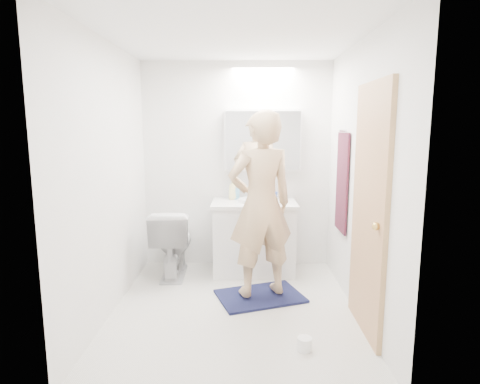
{
  "coord_description": "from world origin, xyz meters",
  "views": [
    {
      "loc": [
        0.1,
        -3.45,
        1.66
      ],
      "look_at": [
        0.05,
        0.25,
        1.05
      ],
      "focal_mm": 29.83,
      "sensor_mm": 36.0,
      "label": 1
    }
  ],
  "objects_px": {
    "toilet": "(173,242)",
    "soap_bottle_b": "(235,191)",
    "soap_bottle_a": "(232,190)",
    "toothbrush_cup": "(274,196)",
    "person": "(261,205)",
    "toilet_paper_roll": "(305,344)",
    "medicine_cabinet": "(263,140)",
    "vanity_cabinet": "(254,239)"
  },
  "relations": [
    {
      "from": "toilet",
      "to": "soap_bottle_b",
      "type": "height_order",
      "value": "soap_bottle_b"
    },
    {
      "from": "soap_bottle_a",
      "to": "toothbrush_cup",
      "type": "height_order",
      "value": "soap_bottle_a"
    },
    {
      "from": "person",
      "to": "toilet_paper_roll",
      "type": "xyz_separation_m",
      "value": [
        0.3,
        -0.93,
        -0.88
      ]
    },
    {
      "from": "medicine_cabinet",
      "to": "soap_bottle_a",
      "type": "relative_size",
      "value": 3.79
    },
    {
      "from": "medicine_cabinet",
      "to": "vanity_cabinet",
      "type": "bearing_deg",
      "value": -115.16
    },
    {
      "from": "soap_bottle_a",
      "to": "toilet_paper_roll",
      "type": "bearing_deg",
      "value": -71.69
    },
    {
      "from": "person",
      "to": "soap_bottle_a",
      "type": "height_order",
      "value": "person"
    },
    {
      "from": "soap_bottle_b",
      "to": "toothbrush_cup",
      "type": "bearing_deg",
      "value": -2.51
    },
    {
      "from": "vanity_cabinet",
      "to": "medicine_cabinet",
      "type": "distance_m",
      "value": 1.13
    },
    {
      "from": "soap_bottle_a",
      "to": "vanity_cabinet",
      "type": "bearing_deg",
      "value": -30.85
    },
    {
      "from": "medicine_cabinet",
      "to": "person",
      "type": "xyz_separation_m",
      "value": [
        -0.05,
        -0.92,
        -0.57
      ]
    },
    {
      "from": "medicine_cabinet",
      "to": "person",
      "type": "relative_size",
      "value": 0.5
    },
    {
      "from": "toilet",
      "to": "person",
      "type": "xyz_separation_m",
      "value": [
        0.96,
        -0.6,
        0.55
      ]
    },
    {
      "from": "medicine_cabinet",
      "to": "soap_bottle_b",
      "type": "distance_m",
      "value": 0.67
    },
    {
      "from": "toilet",
      "to": "soap_bottle_a",
      "type": "height_order",
      "value": "soap_bottle_a"
    },
    {
      "from": "soap_bottle_a",
      "to": "toothbrush_cup",
      "type": "bearing_deg",
      "value": 1.19
    },
    {
      "from": "soap_bottle_b",
      "to": "toilet_paper_roll",
      "type": "relative_size",
      "value": 1.64
    },
    {
      "from": "person",
      "to": "soap_bottle_a",
      "type": "xyz_separation_m",
      "value": [
        -0.3,
        0.86,
        0.01
      ]
    },
    {
      "from": "toilet",
      "to": "vanity_cabinet",
      "type": "bearing_deg",
      "value": -174.92
    },
    {
      "from": "medicine_cabinet",
      "to": "person",
      "type": "height_order",
      "value": "medicine_cabinet"
    },
    {
      "from": "person",
      "to": "toilet_paper_roll",
      "type": "distance_m",
      "value": 1.32
    },
    {
      "from": "toothbrush_cup",
      "to": "soap_bottle_b",
      "type": "bearing_deg",
      "value": 177.49
    },
    {
      "from": "person",
      "to": "soap_bottle_a",
      "type": "relative_size",
      "value": 7.59
    },
    {
      "from": "toilet",
      "to": "person",
      "type": "height_order",
      "value": "person"
    },
    {
      "from": "person",
      "to": "soap_bottle_a",
      "type": "bearing_deg",
      "value": -90.64
    },
    {
      "from": "toilet",
      "to": "person",
      "type": "distance_m",
      "value": 1.26
    },
    {
      "from": "vanity_cabinet",
      "to": "toothbrush_cup",
      "type": "relative_size",
      "value": 9.46
    },
    {
      "from": "toilet",
      "to": "soap_bottle_a",
      "type": "bearing_deg",
      "value": -160.29
    },
    {
      "from": "toilet",
      "to": "toilet_paper_roll",
      "type": "bearing_deg",
      "value": 127.26
    },
    {
      "from": "soap_bottle_a",
      "to": "soap_bottle_b",
      "type": "bearing_deg",
      "value": 48.35
    },
    {
      "from": "toilet",
      "to": "toothbrush_cup",
      "type": "xyz_separation_m",
      "value": [
        1.14,
        0.28,
        0.48
      ]
    },
    {
      "from": "vanity_cabinet",
      "to": "soap_bottle_b",
      "type": "height_order",
      "value": "soap_bottle_b"
    },
    {
      "from": "toilet",
      "to": "person",
      "type": "bearing_deg",
      "value": 145.93
    },
    {
      "from": "medicine_cabinet",
      "to": "toilet",
      "type": "xyz_separation_m",
      "value": [
        -1.01,
        -0.33,
        -1.12
      ]
    },
    {
      "from": "soap_bottle_b",
      "to": "medicine_cabinet",
      "type": "bearing_deg",
      "value": 5.3
    },
    {
      "from": "soap_bottle_a",
      "to": "toilet_paper_roll",
      "type": "distance_m",
      "value": 2.09
    },
    {
      "from": "person",
      "to": "toilet_paper_roll",
      "type": "relative_size",
      "value": 16.02
    },
    {
      "from": "vanity_cabinet",
      "to": "toothbrush_cup",
      "type": "height_order",
      "value": "toothbrush_cup"
    },
    {
      "from": "vanity_cabinet",
      "to": "toothbrush_cup",
      "type": "xyz_separation_m",
      "value": [
        0.23,
        0.16,
        0.47
      ]
    },
    {
      "from": "vanity_cabinet",
      "to": "toilet_paper_roll",
      "type": "height_order",
      "value": "vanity_cabinet"
    },
    {
      "from": "medicine_cabinet",
      "to": "soap_bottle_b",
      "type": "bearing_deg",
      "value": -174.7
    },
    {
      "from": "medicine_cabinet",
      "to": "toilet",
      "type": "bearing_deg",
      "value": -162.2
    }
  ]
}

